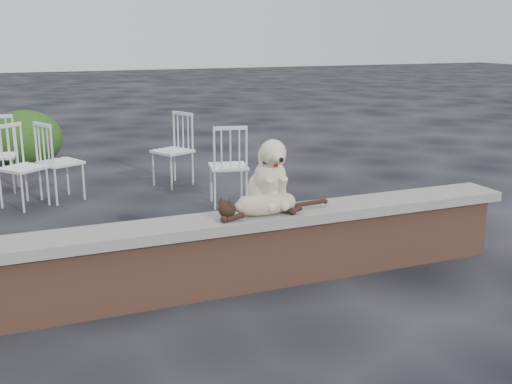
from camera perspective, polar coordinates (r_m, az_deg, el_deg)
name	(u,v)px	position (r m, az deg, el deg)	size (l,w,h in m)	color
ground	(150,302)	(4.71, -9.76, -9.93)	(60.00, 60.00, 0.00)	black
brick_wall	(148,270)	(4.62, -9.89, -7.10)	(6.00, 0.30, 0.50)	brown
capstone	(147,232)	(4.52, -10.05, -3.68)	(6.20, 0.40, 0.08)	slate
dog	(267,173)	(4.82, 0.98, 1.78)	(0.38, 0.50, 0.58)	beige
cat	(265,203)	(4.70, 0.81, -1.02)	(1.12, 0.27, 0.19)	tan
chair_d	(172,150)	(8.07, -7.71, 3.88)	(0.56, 0.56, 0.94)	white
chair_c	(228,165)	(7.08, -2.57, 2.52)	(0.56, 0.56, 0.94)	white
chair_a	(22,167)	(7.46, -20.73, 2.21)	(0.56, 0.56, 0.94)	white
chair_e	(60,161)	(7.63, -17.59, 2.73)	(0.56, 0.56, 0.94)	white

